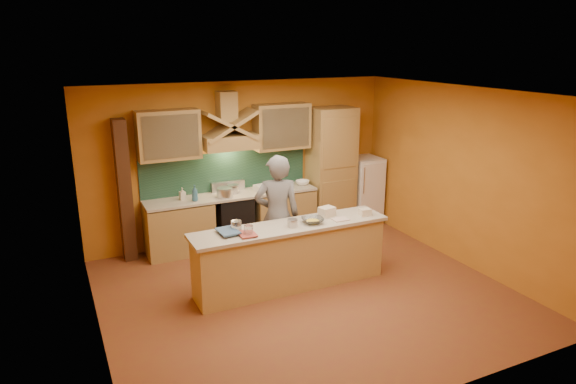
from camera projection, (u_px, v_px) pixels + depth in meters
name	position (u px, v px, depth m)	size (l,w,h in m)	color
floor	(306.00, 293.00, 7.29)	(5.50, 5.00, 0.01)	brown
ceiling	(308.00, 94.00, 6.50)	(5.50, 5.00, 0.01)	white
wall_back	(242.00, 161.00, 9.06)	(5.50, 0.02, 2.80)	#BD7424
wall_front	(432.00, 271.00, 4.73)	(5.50, 0.02, 2.80)	#BD7424
wall_left	(90.00, 230.00, 5.76)	(0.02, 5.00, 2.80)	#BD7424
wall_right	(463.00, 177.00, 8.03)	(0.02, 5.00, 2.80)	#BD7424
base_cabinet_left	(179.00, 229.00, 8.56)	(1.10, 0.60, 0.86)	#AC8A4F
base_cabinet_right	(282.00, 213.00, 9.34)	(1.10, 0.60, 0.86)	#AC8A4F
counter_top	(232.00, 195.00, 8.82)	(3.00, 0.62, 0.04)	#BBB19E
stove	(233.00, 220.00, 8.94)	(0.60, 0.58, 0.90)	black
backsplash	(226.00, 172.00, 8.97)	(3.00, 0.03, 0.70)	#1B3C2F
range_hood	(230.00, 142.00, 8.60)	(0.92, 0.50, 0.24)	#AC8A4F
hood_chimney	(227.00, 106.00, 8.53)	(0.30, 0.30, 0.50)	#AC8A4F
upper_cabinet_left	(168.00, 135.00, 8.20)	(1.00, 0.35, 0.80)	#AC8A4F
upper_cabinet_right	(282.00, 126.00, 9.03)	(1.00, 0.35, 0.80)	#AC8A4F
pantry_column	(331.00, 169.00, 9.55)	(0.80, 0.60, 2.30)	#AC8A4F
fridge	(364.00, 190.00, 10.00)	(0.58, 0.60, 1.30)	white
trim_column_left	(125.00, 191.00, 8.16)	(0.20, 0.30, 2.30)	#472816
island_body	(291.00, 258.00, 7.38)	(2.80, 0.55, 0.88)	tan
island_top	(291.00, 227.00, 7.25)	(2.90, 0.62, 0.05)	#BBB19E
person	(277.00, 216.00, 7.64)	(0.68, 0.45, 1.87)	slate
pot_large	(225.00, 194.00, 8.61)	(0.27, 0.27, 0.16)	silver
pot_small	(233.00, 190.00, 8.87)	(0.20, 0.20, 0.14)	silver
soap_bottle_a	(182.00, 194.00, 8.47)	(0.09, 0.09, 0.20)	silver
soap_bottle_b	(195.00, 193.00, 8.39)	(0.10, 0.10, 0.27)	#316689
bowl_back	(302.00, 183.00, 9.37)	(0.25, 0.25, 0.08)	white
dish_rack	(263.00, 188.00, 9.02)	(0.28, 0.22, 0.10)	silver
book_lower	(239.00, 235.00, 6.82)	(0.22, 0.30, 0.03)	#B2493F
book_upper	(219.00, 233.00, 6.85)	(0.26, 0.35, 0.03)	#40628E
jar_large	(236.00, 226.00, 7.00)	(0.15, 0.15, 0.14)	silver
jar_small	(249.00, 231.00, 6.83)	(0.12, 0.12, 0.14)	white
kitchen_scale	(292.00, 224.00, 7.15)	(0.11, 0.11, 0.09)	silver
mixing_bowl	(313.00, 220.00, 7.31)	(0.31, 0.31, 0.08)	silver
cloth	(340.00, 219.00, 7.45)	(0.23, 0.17, 0.02)	beige
grocery_bag_a	(327.00, 212.00, 7.59)	(0.22, 0.17, 0.14)	beige
grocery_bag_b	(365.00, 212.00, 7.64)	(0.17, 0.13, 0.10)	beige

